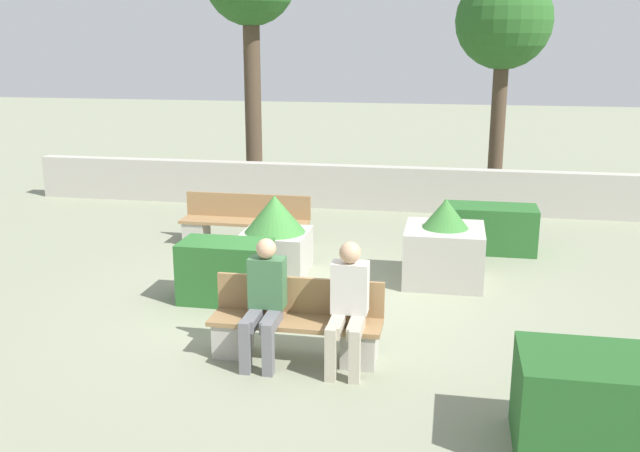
{
  "coord_description": "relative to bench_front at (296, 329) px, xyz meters",
  "views": [
    {
      "loc": [
        1.75,
        -8.55,
        3.32
      ],
      "look_at": [
        0.06,
        0.5,
        0.9
      ],
      "focal_mm": 40.0,
      "sensor_mm": 36.0,
      "label": 1
    }
  ],
  "objects": [
    {
      "name": "bench_front",
      "position": [
        0.0,
        0.0,
        0.0
      ],
      "size": [
        1.84,
        0.48,
        0.83
      ],
      "color": "#937047",
      "rests_on": "ground_plane"
    },
    {
      "name": "perimeter_wall",
      "position": [
        -0.2,
        7.04,
        0.12
      ],
      "size": [
        13.84,
        0.3,
        0.87
      ],
      "color": "#ADA89E",
      "rests_on": "ground_plane"
    },
    {
      "name": "person_seated_woman",
      "position": [
        0.58,
        -0.14,
        0.41
      ],
      "size": [
        0.38,
        0.64,
        1.32
      ],
      "color": "#B2A893",
      "rests_on": "ground_plane"
    },
    {
      "name": "planter_corner_right",
      "position": [
        1.51,
        2.78,
        0.17
      ],
      "size": [
        1.08,
        1.08,
        1.2
      ],
      "color": "#ADA89E",
      "rests_on": "ground_plane"
    },
    {
      "name": "ground_plane",
      "position": [
        -0.2,
        1.63,
        -0.32
      ],
      "size": [
        60.0,
        60.0,
        0.0
      ],
      "primitive_type": "plane",
      "color": "gray"
    },
    {
      "name": "person_seated_man",
      "position": [
        -0.3,
        -0.14,
        0.4
      ],
      "size": [
        0.38,
        0.64,
        1.31
      ],
      "color": "slate",
      "rests_on": "ground_plane"
    },
    {
      "name": "planter_corner_left",
      "position": [
        -0.91,
        2.71,
        0.24
      ],
      "size": [
        0.94,
        0.94,
        1.16
      ],
      "color": "#ADA89E",
      "rests_on": "ground_plane"
    },
    {
      "name": "hedge_block_mid_left",
      "position": [
        -1.26,
        1.49,
        0.08
      ],
      "size": [
        1.16,
        0.65,
        0.8
      ],
      "color": "#286028",
      "rests_on": "ground_plane"
    },
    {
      "name": "hedge_block_near_right",
      "position": [
        2.2,
        4.46,
        0.05
      ],
      "size": [
        1.47,
        0.71,
        0.74
      ],
      "color": "#286028",
      "rests_on": "ground_plane"
    },
    {
      "name": "tree_center_left",
      "position": [
        2.46,
        8.42,
        3.29
      ],
      "size": [
        1.95,
        1.95,
        4.66
      ],
      "color": "#473828",
      "rests_on": "ground_plane"
    },
    {
      "name": "hedge_block_near_left",
      "position": [
        3.1,
        -1.35,
        0.11
      ],
      "size": [
        1.88,
        0.89,
        0.85
      ],
      "color": "#235623",
      "rests_on": "ground_plane"
    },
    {
      "name": "bench_left_side",
      "position": [
        -1.75,
        4.04,
        0.01
      ],
      "size": [
        2.13,
        0.49,
        0.83
      ],
      "rotation": [
        0.0,
        0.0,
        0.19
      ],
      "color": "#937047",
      "rests_on": "ground_plane"
    }
  ]
}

